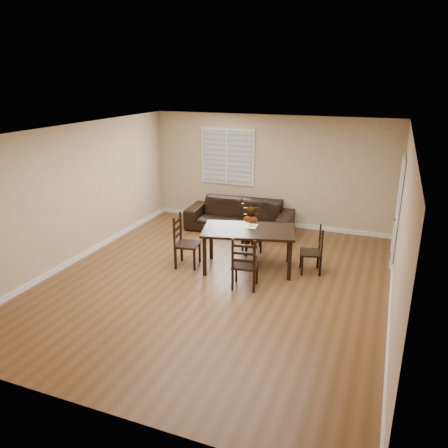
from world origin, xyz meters
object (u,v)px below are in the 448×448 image
(child, at_px, (251,232))
(chair_right, at_px, (317,252))
(donut, at_px, (250,225))
(sofa, at_px, (240,215))
(chair_left, at_px, (181,243))
(dining_table, at_px, (249,234))
(chair_far, at_px, (244,267))
(chair_near, at_px, (251,228))

(child, bearing_deg, chair_right, 167.90)
(donut, distance_m, sofa, 2.10)
(chair_left, relative_size, child, 0.96)
(donut, bearing_deg, dining_table, -82.16)
(chair_far, height_order, chair_right, chair_far)
(chair_left, distance_m, child, 1.45)
(chair_near, bearing_deg, chair_right, -46.29)
(dining_table, distance_m, chair_far, 0.95)
(chair_right, xyz_separation_m, donut, (-1.28, -0.13, 0.42))
(chair_right, relative_size, donut, 8.96)
(chair_far, bearing_deg, donut, -86.38)
(dining_table, bearing_deg, donut, 83.66)
(chair_near, xyz_separation_m, chair_left, (-0.99, -1.36, 0.02))
(chair_left, bearing_deg, chair_near, -45.66)
(chair_far, bearing_deg, child, -85.10)
(chair_right, height_order, sofa, chair_right)
(chair_near, bearing_deg, dining_table, -95.92)
(dining_table, xyz_separation_m, chair_left, (-1.27, -0.31, -0.25))
(donut, relative_size, sofa, 0.04)
(dining_table, bearing_deg, chair_left, 179.56)
(sofa, bearing_deg, chair_left, -102.52)
(sofa, bearing_deg, child, -66.26)
(chair_left, distance_m, chair_right, 2.61)
(dining_table, relative_size, chair_left, 1.84)
(chair_far, xyz_separation_m, chair_left, (-1.48, 0.57, 0.03))
(chair_right, bearing_deg, child, -117.45)
(chair_near, xyz_separation_m, chair_far, (0.49, -1.93, -0.01))
(chair_left, relative_size, chair_right, 1.14)
(donut, bearing_deg, child, 107.04)
(chair_far, distance_m, sofa, 3.13)
(chair_near, xyz_separation_m, child, (0.13, -0.45, 0.09))
(chair_left, bearing_deg, dining_table, -85.85)
(chair_right, height_order, child, child)
(chair_near, bearing_deg, donut, -94.39)
(dining_table, xyz_separation_m, donut, (-0.03, 0.19, 0.11))
(chair_left, bearing_deg, child, -60.27)
(dining_table, height_order, chair_far, chair_far)
(chair_near, distance_m, child, 0.47)
(chair_far, xyz_separation_m, sofa, (-1.11, 2.93, -0.07))
(chair_near, height_order, sofa, chair_near)
(chair_near, distance_m, donut, 0.97)
(child, distance_m, sofa, 1.63)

